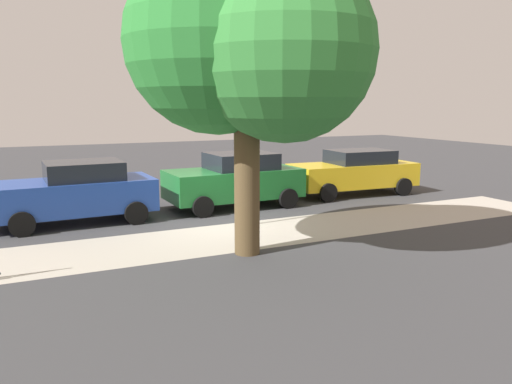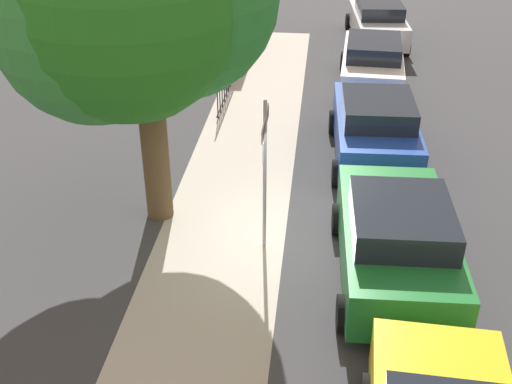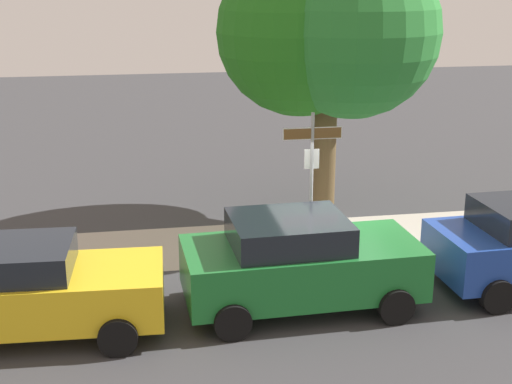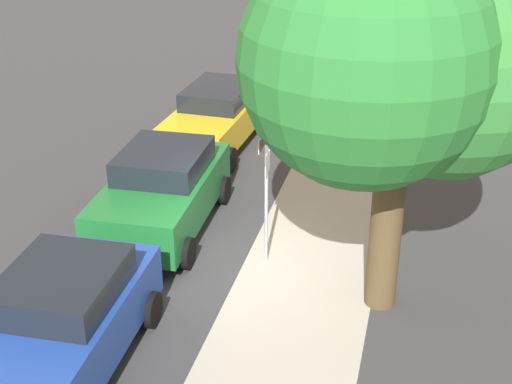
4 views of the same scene
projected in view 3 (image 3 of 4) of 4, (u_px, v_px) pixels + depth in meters
The scene contains 6 objects.
ground_plane at pixel (333, 260), 15.41m from camera, with size 60.00×60.00×0.00m, color #38383A.
sidewalk_strip at pixel (401, 233), 16.97m from camera, with size 24.00×2.60×0.00m, color #AEA597.
street_sign at pixel (312, 162), 15.12m from camera, with size 1.25×0.07×3.11m.
shade_tree at pixel (319, 34), 16.79m from camera, with size 5.04×5.04×6.59m.
car_yellow at pixel (20, 289), 12.01m from camera, with size 4.68×2.19×1.62m.
car_green at pixel (299, 262), 13.01m from camera, with size 4.29×2.26×1.73m.
Camera 3 is at (-4.10, -13.81, 5.90)m, focal length 50.82 mm.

